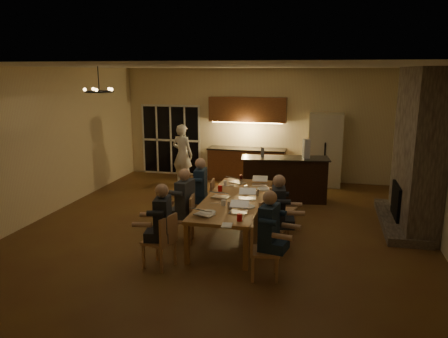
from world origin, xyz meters
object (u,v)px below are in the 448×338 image
Objects in this scene: bar_island at (284,179)px; mug_front at (223,203)px; chair_right_mid at (275,226)px; redcup_mid at (220,188)px; person_right_mid at (278,213)px; laptop_f at (260,180)px; laptop_a at (204,209)px; laptop_c at (221,192)px; chair_left_mid at (182,219)px; standing_person at (182,155)px; laptop_d at (247,193)px; refrigerator at (325,150)px; plate_far at (264,189)px; mug_mid at (246,188)px; can_silver at (230,206)px; chair_right_far at (283,208)px; redcup_near at (239,217)px; plate_left at (208,212)px; laptop_e at (238,178)px; mug_back at (225,183)px; laptop_b at (238,206)px; can_cola at (241,178)px; can_right at (257,193)px; chair_right_near at (265,250)px; person_right_near at (269,234)px; person_left_mid at (185,205)px; chandelier at (99,92)px; bar_blender at (306,149)px; bar_bottle at (262,152)px; chair_left_far at (203,201)px; dining_table at (235,217)px; plate_near at (247,206)px; person_left_near at (163,225)px.

bar_island reaches higher than mug_front.
chair_right_mid reaches higher than redcup_mid.
person_right_mid is 4.31× the size of laptop_f.
laptop_c is (0.02, 1.09, 0.00)m from laptop_a.
standing_person is at bearing -170.93° from chair_left_mid.
chair_right_mid is 0.89m from laptop_d.
refrigerator reaches higher than plate_far.
mug_mid is 0.83× the size of can_silver.
chair_right_far is 8.90× the size of mug_mid.
chair_right_far reaches higher than redcup_near.
laptop_a is at bearing -111.84° from plate_far.
laptop_e is at bearing 87.99° from plate_left.
chair_right_mid is 8.90× the size of mug_back.
laptop_b is 3.20× the size of mug_front.
plate_far is at bearing -71.04° from laptop_f.
can_right is at bearing -64.35° from can_cola.
standing_person reaches higher than laptop_c.
person_right_near is (0.05, 0.06, 0.24)m from chair_right_near.
plate_far is at bearing 141.36° from person_left_mid.
chandelier reaches higher than laptop_d.
refrigerator is 6.54m from chandelier.
redcup_mid is 1.18m from can_silver.
plate_left is 3.87m from bar_blender.
laptop_c is at bearing 120.95° from chair_left_mid.
bar_bottle is (2.38, -1.00, 0.35)m from standing_person.
mug_back is at bearing 108.25° from laptop_b.
plate_far is (2.89, 1.24, -1.99)m from chandelier.
laptop_c is at bearing 32.67° from chair_left_far.
can_silver is at bearing -50.00° from mug_front.
chair_right_near is 1.00× the size of chair_right_far.
can_right is at bearing -89.12° from laptop_f.
person_left_mid reaches higher than laptop_b.
chair_right_near is at bearing -59.35° from redcup_mid.
dining_table is 0.73m from mug_mid.
laptop_a is at bearing -156.43° from laptop_b.
laptop_f reaches higher than mug_back.
dining_table is at bearing 127.51° from laptop_e.
chair_right_mid is 1.93× the size of bar_blender.
bar_island reaches higher than can_cola.
chair_right_near reaches higher than dining_table.
redcup_mid reaches higher than plate_far.
laptop_f is 0.35m from plate_far.
redcup_near is at bearing -89.00° from plate_near.
chandelier is at bearing 175.41° from can_silver.
refrigerator is at bearing 147.90° from person_left_near.
person_left_near is 1.60m from plate_near.
chair_right_mid is 1.01m from mug_front.
dining_table is at bearing 94.63° from can_silver.
refrigerator is at bearing 62.86° from redcup_mid.
chandelier is 3.30m from laptop_b.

